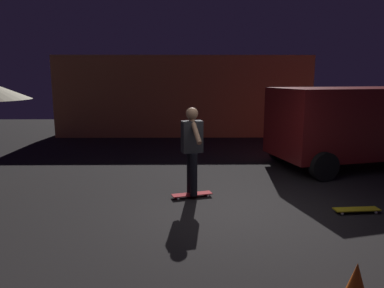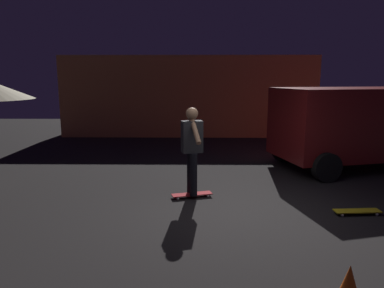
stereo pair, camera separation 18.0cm
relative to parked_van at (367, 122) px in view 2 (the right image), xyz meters
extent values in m
plane|color=black|center=(-3.62, -3.35, -1.16)|extent=(28.00, 28.00, 0.00)
cube|color=#C67A47|center=(-4.66, 6.15, 0.39)|extent=(9.82, 3.35, 3.10)
cube|color=maroon|center=(-0.01, 0.00, 0.02)|extent=(4.92, 2.96, 1.70)
cylinder|color=black|center=(-1.95, 0.53, -0.83)|extent=(0.69, 0.37, 0.66)
cylinder|color=black|center=(-1.47, -1.39, -0.83)|extent=(0.69, 0.37, 0.66)
cube|color=#AD1E23|center=(-4.43, -2.47, -1.10)|extent=(0.80, 0.41, 0.02)
sphere|color=silver|center=(-4.16, -2.31, -1.13)|extent=(0.05, 0.05, 0.05)
sphere|color=silver|center=(-4.12, -2.47, -1.13)|extent=(0.05, 0.05, 0.05)
sphere|color=silver|center=(-4.74, -2.47, -1.13)|extent=(0.05, 0.05, 0.05)
sphere|color=silver|center=(-4.69, -2.63, -1.13)|extent=(0.05, 0.05, 0.05)
cube|color=gold|center=(-1.61, -3.31, -1.10)|extent=(0.79, 0.26, 0.02)
sphere|color=silver|center=(-1.32, -3.21, -1.13)|extent=(0.05, 0.05, 0.05)
sphere|color=silver|center=(-1.31, -3.38, -1.13)|extent=(0.05, 0.05, 0.05)
sphere|color=silver|center=(-1.92, -3.25, -1.13)|extent=(0.05, 0.05, 0.05)
sphere|color=silver|center=(-1.91, -3.42, -1.13)|extent=(0.05, 0.05, 0.05)
cylinder|color=black|center=(-4.46, -2.36, -0.68)|extent=(0.14, 0.14, 0.82)
cylinder|color=black|center=(-4.40, -2.58, -0.68)|extent=(0.14, 0.14, 0.82)
cube|color=#262628|center=(-4.43, -2.47, 0.03)|extent=(0.43, 0.32, 0.60)
sphere|color=#936B4C|center=(-4.43, -2.47, 0.46)|extent=(0.23, 0.23, 0.23)
cylinder|color=#936B4C|center=(-4.49, -2.26, 0.18)|extent=(0.24, 0.55, 0.46)
cylinder|color=#936B4C|center=(-4.37, -2.68, 0.18)|extent=(0.24, 0.55, 0.46)
cone|color=#EA5914|center=(-2.81, -5.82, -0.93)|extent=(0.28, 0.28, 0.46)
camera|label=1|loc=(-4.52, -9.11, 1.13)|focal=33.57mm
camera|label=2|loc=(-4.34, -9.11, 1.13)|focal=33.57mm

